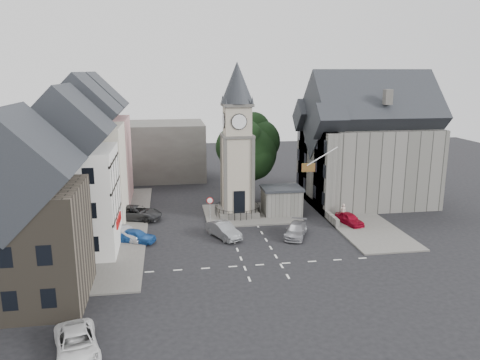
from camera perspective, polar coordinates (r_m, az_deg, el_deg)
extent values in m
plane|color=black|center=(43.56, 1.25, -7.43)|extent=(120.00, 120.00, 0.00)
cube|color=#595651|center=(48.86, -14.70, -5.46)|extent=(6.00, 30.00, 0.14)
cube|color=#595651|center=(54.02, 12.37, -3.53)|extent=(6.00, 26.00, 0.14)
cube|color=#595651|center=(51.23, 1.32, -4.13)|extent=(10.00, 8.00, 0.16)
cube|color=silver|center=(38.55, 2.71, -10.27)|extent=(20.00, 8.00, 0.01)
cube|color=#4C4944|center=(50.91, -0.34, -3.92)|extent=(4.20, 4.20, 0.70)
torus|color=black|center=(50.70, -0.34, -3.13)|extent=(4.86, 4.86, 0.06)
cube|color=#AE9F8C|center=(49.80, -0.35, 0.87)|extent=(3.00, 3.00, 8.00)
cube|color=black|center=(49.10, -0.09, -2.68)|extent=(1.20, 0.25, 2.40)
cube|color=#4C4944|center=(49.10, -0.35, 5.43)|extent=(3.30, 3.30, 0.25)
cube|color=#AE9F8C|center=(48.91, -0.36, 7.29)|extent=(2.70, 2.70, 3.20)
cylinder|color=white|center=(47.53, -0.10, 7.12)|extent=(1.50, 0.12, 1.50)
cube|color=#4C4944|center=(48.77, -0.36, 9.16)|extent=(3.10, 3.10, 0.30)
cone|color=#21252A|center=(48.66, -0.36, 11.81)|extent=(3.40, 3.40, 4.20)
cube|color=#616059|center=(51.05, 5.08, -2.69)|extent=(4.00, 3.00, 2.80)
cube|color=#21252A|center=(50.65, 5.12, -1.01)|extent=(4.30, 3.30, 0.25)
cylinder|color=black|center=(55.49, 0.93, -0.49)|extent=(0.70, 0.70, 4.40)
cylinder|color=black|center=(47.91, -3.69, -3.93)|extent=(0.10, 0.10, 2.50)
cone|color=#A50C0C|center=(47.46, -3.70, -2.52)|extent=(0.70, 0.06, 0.70)
cone|color=white|center=(47.44, -3.70, -2.53)|extent=(0.54, 0.04, 0.54)
cube|color=tan|center=(57.64, -17.02, 2.30)|extent=(7.50, 7.00, 10.00)
cube|color=beige|center=(49.89, -18.24, 0.57)|extent=(7.50, 7.00, 10.00)
cube|color=silver|center=(42.36, -19.85, -2.44)|extent=(7.50, 7.00, 9.00)
cube|color=#413A31|center=(34.52, -24.97, -7.29)|extent=(8.00, 7.00, 8.00)
cube|color=#4C4944|center=(69.20, -12.76, 3.46)|extent=(20.00, 10.00, 8.00)
cube|color=#616059|center=(57.19, 15.26, 1.82)|extent=(14.00, 10.00, 9.00)
cube|color=#616059|center=(51.72, 10.54, 0.88)|extent=(1.60, 4.40, 9.00)
cube|color=#616059|center=(58.23, 8.27, 2.35)|extent=(1.60, 4.40, 9.00)
cube|color=#616059|center=(54.80, 8.91, -2.72)|extent=(0.40, 16.00, 0.90)
cylinder|color=white|center=(47.41, 10.00, 2.87)|extent=(3.17, 0.10, 1.89)
plane|color=#B21414|center=(47.19, 8.34, 1.52)|extent=(1.40, 0.00, 1.40)
imported|color=#1C509F|center=(43.99, -12.62, -6.66)|extent=(4.04, 2.88, 1.28)
imported|color=#9EA0A5|center=(44.73, -13.95, -6.37)|extent=(4.11, 3.36, 1.32)
imported|color=#2C2C2E|center=(50.40, -12.58, -3.94)|extent=(5.93, 3.97, 1.51)
imported|color=gray|center=(44.19, -2.02, -6.14)|extent=(3.23, 4.58, 1.43)
imported|color=gray|center=(44.76, 6.84, -6.09)|extent=(3.40, 4.66, 1.25)
imported|color=maroon|center=(49.01, 13.21, -4.64)|extent=(2.32, 3.87, 1.23)
imported|color=silver|center=(28.73, -19.27, -18.37)|extent=(3.36, 5.21, 1.33)
imported|color=beige|center=(50.45, 12.44, -3.79)|extent=(0.65, 0.44, 1.73)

